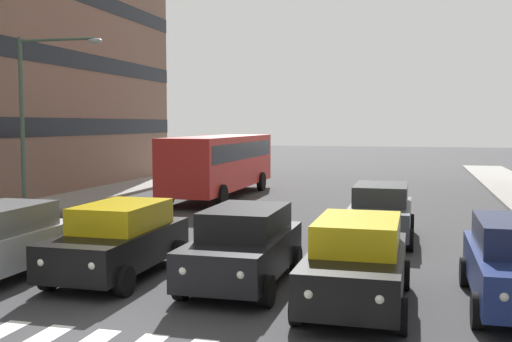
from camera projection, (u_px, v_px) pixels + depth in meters
The scene contains 6 objects.
car_1 at pixel (357, 261), 11.90m from camera, with size 2.02×4.44×1.72m.
car_2 at pixel (244, 245), 13.46m from camera, with size 2.02×4.44×1.72m.
car_3 at pixel (119, 239), 14.17m from camera, with size 2.02×4.44×1.72m.
car_row2_0 at pixel (381, 212), 18.65m from camera, with size 2.02×4.44×1.72m.
bus_behind_traffic at pixel (221, 159), 29.64m from camera, with size 2.78×10.50×3.00m.
street_lamp_right at pixel (36, 104), 22.70m from camera, with size 3.53×0.28×6.71m.
Camera 1 is at (-5.11, 7.86, 3.60)m, focal length 42.27 mm.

